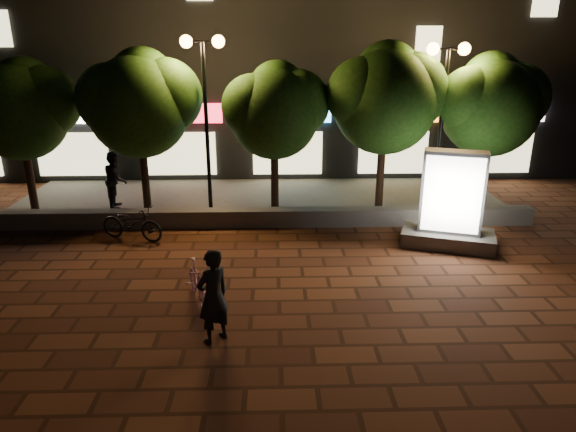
{
  "coord_description": "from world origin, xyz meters",
  "views": [
    {
      "loc": [
        0.47,
        -9.91,
        5.06
      ],
      "look_at": [
        0.8,
        1.5,
        1.15
      ],
      "focal_mm": 31.68,
      "sensor_mm": 36.0,
      "label": 1
    }
  ],
  "objects_px": {
    "street_lamp_left": "(204,80)",
    "scooter_pink": "(197,283)",
    "pedestrian": "(116,179)",
    "ad_kiosk": "(451,209)",
    "tree_far_right": "(492,102)",
    "rider": "(213,296)",
    "tree_mid": "(276,107)",
    "tree_left": "(140,100)",
    "tree_right": "(387,95)",
    "scooter_parked": "(132,223)",
    "tree_far_left": "(21,106)",
    "street_lamp_right": "(445,84)"
  },
  "relations": [
    {
      "from": "street_lamp_left",
      "to": "scooter_pink",
      "type": "relative_size",
      "value": 3.56
    },
    {
      "from": "scooter_pink",
      "to": "pedestrian",
      "type": "relative_size",
      "value": 0.81
    },
    {
      "from": "ad_kiosk",
      "to": "pedestrian",
      "type": "relative_size",
      "value": 1.44
    },
    {
      "from": "tree_far_right",
      "to": "street_lamp_left",
      "type": "bearing_deg",
      "value": -178.24
    },
    {
      "from": "rider",
      "to": "tree_mid",
      "type": "bearing_deg",
      "value": -140.65
    },
    {
      "from": "tree_left",
      "to": "tree_right",
      "type": "distance_m",
      "value": 7.3
    },
    {
      "from": "tree_mid",
      "to": "scooter_parked",
      "type": "bearing_deg",
      "value": -147.7
    },
    {
      "from": "tree_far_left",
      "to": "street_lamp_right",
      "type": "height_order",
      "value": "street_lamp_right"
    },
    {
      "from": "ad_kiosk",
      "to": "pedestrian",
      "type": "height_order",
      "value": "ad_kiosk"
    },
    {
      "from": "tree_mid",
      "to": "pedestrian",
      "type": "relative_size",
      "value": 2.51
    },
    {
      "from": "scooter_pink",
      "to": "tree_right",
      "type": "bearing_deg",
      "value": 30.84
    },
    {
      "from": "rider",
      "to": "scooter_parked",
      "type": "bearing_deg",
      "value": -102.98
    },
    {
      "from": "rider",
      "to": "tree_far_left",
      "type": "bearing_deg",
      "value": -91.36
    },
    {
      "from": "tree_far_left",
      "to": "ad_kiosk",
      "type": "xyz_separation_m",
      "value": [
        11.96,
        -3.11,
        -2.28
      ]
    },
    {
      "from": "scooter_pink",
      "to": "pedestrian",
      "type": "distance_m",
      "value": 7.15
    },
    {
      "from": "ad_kiosk",
      "to": "tree_mid",
      "type": "bearing_deg",
      "value": 145.12
    },
    {
      "from": "scooter_pink",
      "to": "pedestrian",
      "type": "height_order",
      "value": "pedestrian"
    },
    {
      "from": "tree_left",
      "to": "scooter_pink",
      "type": "distance_m",
      "value": 7.11
    },
    {
      "from": "tree_far_left",
      "to": "scooter_pink",
      "type": "height_order",
      "value": "tree_far_left"
    },
    {
      "from": "street_lamp_right",
      "to": "ad_kiosk",
      "type": "relative_size",
      "value": 1.93
    },
    {
      "from": "tree_far_right",
      "to": "rider",
      "type": "bearing_deg",
      "value": -135.84
    },
    {
      "from": "ad_kiosk",
      "to": "scooter_parked",
      "type": "xyz_separation_m",
      "value": [
        -8.35,
        0.64,
        -0.54
      ]
    },
    {
      "from": "tree_right",
      "to": "street_lamp_left",
      "type": "distance_m",
      "value": 5.38
    },
    {
      "from": "tree_far_left",
      "to": "pedestrian",
      "type": "bearing_deg",
      "value": 6.13
    },
    {
      "from": "tree_left",
      "to": "rider",
      "type": "height_order",
      "value": "tree_left"
    },
    {
      "from": "street_lamp_left",
      "to": "pedestrian",
      "type": "bearing_deg",
      "value": 170.06
    },
    {
      "from": "tree_far_left",
      "to": "scooter_pink",
      "type": "bearing_deg",
      "value": -45.84
    },
    {
      "from": "tree_left",
      "to": "scooter_pink",
      "type": "xyz_separation_m",
      "value": [
        2.33,
        -6.01,
        -3.01
      ]
    },
    {
      "from": "rider",
      "to": "pedestrian",
      "type": "relative_size",
      "value": 0.98
    },
    {
      "from": "scooter_pink",
      "to": "pedestrian",
      "type": "bearing_deg",
      "value": 98.82
    },
    {
      "from": "street_lamp_left",
      "to": "ad_kiosk",
      "type": "xyz_separation_m",
      "value": [
        6.51,
        -2.84,
        -3.01
      ]
    },
    {
      "from": "tree_mid",
      "to": "street_lamp_left",
      "type": "distance_m",
      "value": 2.22
    },
    {
      "from": "ad_kiosk",
      "to": "tree_left",
      "type": "bearing_deg",
      "value": 159.81
    },
    {
      "from": "tree_far_left",
      "to": "street_lamp_left",
      "type": "relative_size",
      "value": 0.89
    },
    {
      "from": "ad_kiosk",
      "to": "pedestrian",
      "type": "distance_m",
      "value": 10.09
    },
    {
      "from": "street_lamp_right",
      "to": "scooter_pink",
      "type": "distance_m",
      "value": 9.42
    },
    {
      "from": "tree_far_left",
      "to": "tree_right",
      "type": "xyz_separation_m",
      "value": [
        10.8,
        0.0,
        0.27
      ]
    },
    {
      "from": "street_lamp_right",
      "to": "pedestrian",
      "type": "relative_size",
      "value": 2.78
    },
    {
      "from": "tree_mid",
      "to": "pedestrian",
      "type": "height_order",
      "value": "tree_mid"
    },
    {
      "from": "scooter_pink",
      "to": "scooter_parked",
      "type": "height_order",
      "value": "scooter_parked"
    },
    {
      "from": "tree_left",
      "to": "street_lamp_right",
      "type": "height_order",
      "value": "street_lamp_right"
    },
    {
      "from": "ad_kiosk",
      "to": "tree_far_left",
      "type": "bearing_deg",
      "value": 165.43
    },
    {
      "from": "tree_right",
      "to": "street_lamp_right",
      "type": "xyz_separation_m",
      "value": [
        1.64,
        -0.26,
        0.33
      ]
    },
    {
      "from": "tree_far_left",
      "to": "tree_left",
      "type": "xyz_separation_m",
      "value": [
        3.5,
        0.0,
        0.15
      ]
    },
    {
      "from": "tree_mid",
      "to": "street_lamp_left",
      "type": "xyz_separation_m",
      "value": [
        -2.05,
        -0.26,
        0.81
      ]
    },
    {
      "from": "tree_left",
      "to": "pedestrian",
      "type": "height_order",
      "value": "tree_left"
    },
    {
      "from": "street_lamp_right",
      "to": "pedestrian",
      "type": "height_order",
      "value": "street_lamp_right"
    },
    {
      "from": "tree_far_right",
      "to": "scooter_pink",
      "type": "xyz_separation_m",
      "value": [
        -8.17,
        -6.01,
        -2.93
      ]
    },
    {
      "from": "scooter_pink",
      "to": "scooter_parked",
      "type": "xyz_separation_m",
      "value": [
        -2.23,
        3.54,
        0.04
      ]
    },
    {
      "from": "scooter_pink",
      "to": "tree_mid",
      "type": "bearing_deg",
      "value": 54.95
    }
  ]
}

